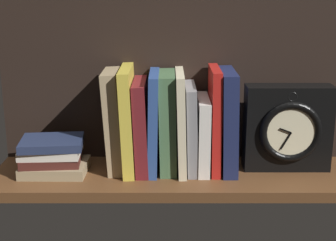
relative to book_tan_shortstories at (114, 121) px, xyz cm
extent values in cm
cube|color=brown|center=(14.28, -2.64, -13.57)|extent=(87.56, 24.64, 2.50)
cube|color=black|center=(14.28, 9.09, 8.66)|extent=(87.56, 1.20, 41.96)
cube|color=tan|center=(0.00, 0.00, 0.00)|extent=(4.89, 12.96, 24.80)
cube|color=gold|center=(3.45, 0.00, 0.34)|extent=(3.58, 16.97, 25.40)
cube|color=maroon|center=(6.62, 0.00, -1.24)|extent=(3.87, 15.93, 22.26)
cube|color=#2D4C8E|center=(9.58, 0.00, -0.22)|extent=(2.74, 15.88, 24.24)
cube|color=#476B44|center=(12.98, 0.00, -0.26)|extent=(4.44, 14.01, 24.19)
cube|color=beige|center=(16.23, 0.00, -0.16)|extent=(2.64, 16.90, 24.37)
cube|color=gray|center=(18.71, 0.00, -1.77)|extent=(3.03, 14.80, 21.16)
cube|color=silver|center=(21.61, 0.00, -3.30)|extent=(2.83, 15.25, 18.06)
cube|color=red|center=(24.40, 0.00, 0.32)|extent=(2.44, 14.80, 25.31)
cube|color=#192147|center=(27.58, 0.00, 0.01)|extent=(4.15, 15.73, 24.75)
cube|color=black|center=(42.36, 0.41, -1.82)|extent=(21.01, 6.45, 21.01)
torus|color=black|center=(42.36, -3.21, -1.86)|extent=(14.92, 1.83, 14.92)
cylinder|color=beige|center=(42.36, -3.21, -1.86)|extent=(12.04, 0.60, 12.04)
cube|color=black|center=(40.98, -3.71, -1.35)|extent=(2.87, 0.30, 1.30)
cube|color=black|center=(41.23, -3.71, -3.92)|extent=(2.53, 0.30, 4.28)
torus|color=black|center=(42.36, -2.81, 6.60)|extent=(2.44, 0.44, 2.44)
cube|color=#9E8966|center=(-14.50, -3.08, -11.07)|extent=(15.76, 12.19, 2.49)
cube|color=#471E19|center=(-15.26, -3.08, -8.79)|extent=(14.81, 11.84, 2.08)
cube|color=beige|center=(-15.25, -2.31, -6.74)|extent=(14.73, 11.35, 2.02)
cube|color=#232D4C|center=(-14.87, -2.92, -4.74)|extent=(15.66, 12.76, 1.97)
camera|label=1|loc=(13.10, -117.45, 33.38)|focal=53.73mm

